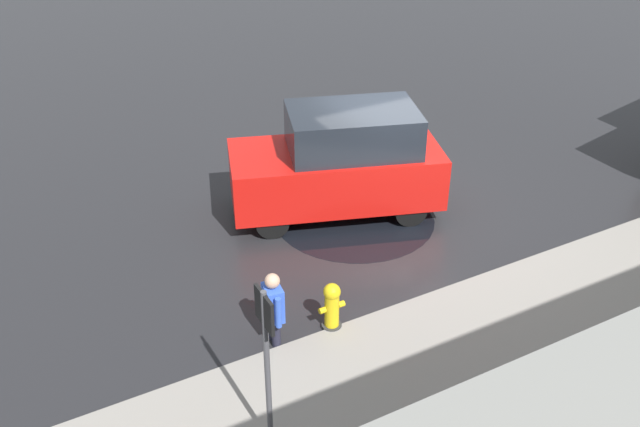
% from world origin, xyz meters
% --- Properties ---
extents(ground_plane, '(60.00, 60.00, 0.00)m').
position_xyz_m(ground_plane, '(0.00, 0.00, 0.00)').
color(ground_plane, black).
extents(kerb_strip, '(24.00, 3.20, 0.04)m').
position_xyz_m(kerb_strip, '(0.00, 4.20, 0.02)').
color(kerb_strip, gray).
rests_on(kerb_strip, ground).
extents(moving_hatchback, '(4.24, 2.87, 2.06)m').
position_xyz_m(moving_hatchback, '(1.15, -0.41, 1.03)').
color(moving_hatchback, red).
rests_on(moving_hatchback, ground).
extents(fire_hydrant, '(0.42, 0.31, 0.80)m').
position_xyz_m(fire_hydrant, '(2.97, 2.56, 0.40)').
color(fire_hydrant, gold).
rests_on(fire_hydrant, ground).
extents(pedestrian, '(0.28, 0.57, 1.22)m').
position_xyz_m(pedestrian, '(3.87, 2.44, 0.68)').
color(pedestrian, blue).
rests_on(pedestrian, ground).
extents(sign_post, '(0.07, 0.44, 2.40)m').
position_xyz_m(sign_post, '(4.73, 4.17, 1.58)').
color(sign_post, '#4C4C51').
rests_on(sign_post, ground).
extents(puddle_patch, '(3.02, 3.02, 0.01)m').
position_xyz_m(puddle_patch, '(1.04, -0.01, 0.00)').
color(puddle_patch, black).
rests_on(puddle_patch, ground).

